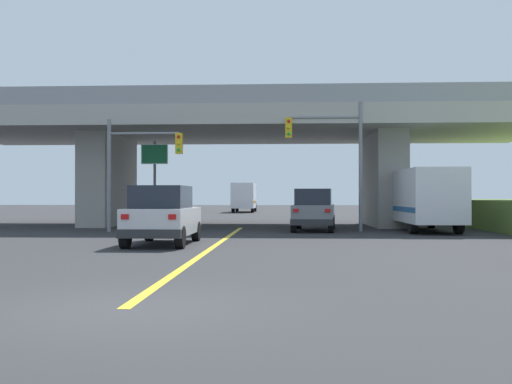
# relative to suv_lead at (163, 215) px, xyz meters

# --- Properties ---
(ground) EXTENTS (160.00, 160.00, 0.00)m
(ground) POSITION_rel_suv_lead_xyz_m (1.85, 13.53, -1.01)
(ground) COLOR #2B2B2D
(overpass_bridge) EXTENTS (33.61, 10.96, 7.06)m
(overpass_bridge) POSITION_rel_suv_lead_xyz_m (1.85, 13.53, 3.99)
(overpass_bridge) COLOR #A8A59E
(overpass_bridge) RESTS_ON ground
(lane_divider_stripe) EXTENTS (0.20, 22.50, 0.01)m
(lane_divider_stripe) POSITION_rel_suv_lead_xyz_m (1.85, -0.22, -1.01)
(lane_divider_stripe) COLOR yellow
(lane_divider_stripe) RESTS_ON ground
(suv_lead) EXTENTS (2.03, 4.43, 2.02)m
(suv_lead) POSITION_rel_suv_lead_xyz_m (0.00, 0.00, 0.00)
(suv_lead) COLOR silver
(suv_lead) RESTS_ON ground
(suv_crossing) EXTENTS (2.32, 4.55, 2.02)m
(suv_crossing) POSITION_rel_suv_lead_xyz_m (5.57, 8.41, -0.00)
(suv_crossing) COLOR slate
(suv_crossing) RESTS_ON ground
(box_truck) EXTENTS (2.33, 7.27, 2.91)m
(box_truck) POSITION_rel_suv_lead_xyz_m (10.84, 8.39, 0.54)
(box_truck) COLOR silver
(box_truck) RESTS_ON ground
(traffic_signal_nearside) EXTENTS (3.66, 0.36, 6.16)m
(traffic_signal_nearside) POSITION_rel_suv_lead_xyz_m (6.60, 8.05, 2.91)
(traffic_signal_nearside) COLOR slate
(traffic_signal_nearside) RESTS_ON ground
(traffic_signal_farside) EXTENTS (3.56, 0.36, 5.28)m
(traffic_signal_farside) POSITION_rel_suv_lead_xyz_m (-2.83, 7.13, 2.37)
(traffic_signal_farside) COLOR slate
(traffic_signal_farside) RESTS_ON ground
(highway_sign) EXTENTS (1.44, 0.17, 4.62)m
(highway_sign) POSITION_rel_suv_lead_xyz_m (-2.81, 11.09, 2.35)
(highway_sign) COLOR #56595E
(highway_sign) RESTS_ON ground
(semi_truck_distant) EXTENTS (2.33, 7.10, 3.04)m
(semi_truck_distant) POSITION_rel_suv_lead_xyz_m (-0.23, 42.14, 0.59)
(semi_truck_distant) COLOR silver
(semi_truck_distant) RESTS_ON ground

